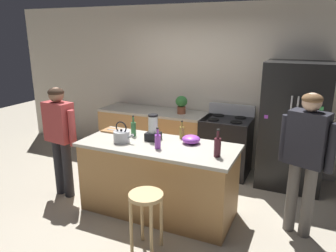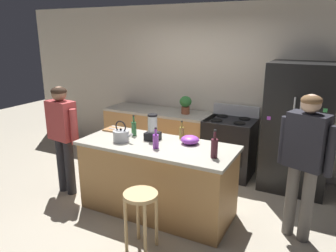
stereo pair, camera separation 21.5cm
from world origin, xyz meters
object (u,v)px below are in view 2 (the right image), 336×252
at_px(refrigerator, 298,128).
at_px(person_by_sink_right, 305,155).
at_px(bottle_wine, 214,147).
at_px(bottle_vinegar, 182,132).
at_px(potted_plant, 186,104).
at_px(tea_kettle, 121,135).
at_px(chef_knife, 116,129).
at_px(kitchen_island, 157,178).
at_px(blender_appliance, 153,129).
at_px(bottle_olive_oil, 134,128).
at_px(stove_range, 229,147).
at_px(bar_stool, 141,206).
at_px(bottle_soda, 156,141).
at_px(cutting_board, 115,130).
at_px(person_by_island_left, 62,130).
at_px(mixing_bowl, 190,140).

relative_size(refrigerator, person_by_sink_right, 1.13).
bearing_deg(bottle_wine, bottle_vinegar, 144.08).
xyz_separation_m(potted_plant, tea_kettle, (-0.13, -1.67, -0.09)).
bearing_deg(chef_knife, kitchen_island, -21.94).
bearing_deg(blender_appliance, person_by_sink_right, 4.11).
relative_size(person_by_sink_right, bottle_olive_oil, 5.96).
distance_m(refrigerator, bottle_vinegar, 1.74).
relative_size(stove_range, blender_appliance, 3.28).
bearing_deg(bar_stool, blender_appliance, 111.84).
height_order(bottle_wine, bottle_soda, bottle_wine).
distance_m(potted_plant, bottle_wine, 1.99).
bearing_deg(tea_kettle, cutting_board, 135.56).
distance_m(potted_plant, bottle_vinegar, 1.33).
bearing_deg(person_by_sink_right, bar_stool, -145.74).
bearing_deg(bottle_olive_oil, refrigerator, 35.27).
bearing_deg(bottle_soda, person_by_island_left, 179.80).
height_order(bottle_olive_oil, chef_knife, bottle_olive_oil).
distance_m(potted_plant, tea_kettle, 1.68).
bearing_deg(potted_plant, bar_stool, -76.79).
relative_size(refrigerator, bottle_olive_oil, 6.72).
distance_m(bottle_soda, chef_knife, 0.92).
xyz_separation_m(bottle_wine, mixing_bowl, (-0.42, 0.30, -0.07)).
height_order(kitchen_island, potted_plant, potted_plant).
bearing_deg(bottle_wine, bar_stool, -131.02).
xyz_separation_m(bar_stool, bottle_vinegar, (-0.04, 1.07, 0.50)).
distance_m(bottle_wine, bottle_olive_oil, 1.24).
distance_m(kitchen_island, stove_range, 1.60).
height_order(bottle_wine, tea_kettle, bottle_wine).
relative_size(bottle_vinegar, bottle_olive_oil, 0.86).
relative_size(person_by_sink_right, chef_knife, 7.48).
bearing_deg(blender_appliance, tea_kettle, -144.37).
height_order(person_by_sink_right, potted_plant, person_by_sink_right).
bearing_deg(bottle_soda, bottle_vinegar, 76.04).
height_order(person_by_island_left, bottle_olive_oil, person_by_island_left).
bearing_deg(chef_knife, stove_range, 40.26).
bearing_deg(tea_kettle, stove_range, 60.84).
relative_size(person_by_island_left, bottle_soda, 6.05).
bearing_deg(potted_plant, tea_kettle, -94.30).
bearing_deg(bottle_olive_oil, bottle_vinegar, 14.71).
xyz_separation_m(potted_plant, blender_appliance, (0.20, -1.44, -0.03)).
bearing_deg(bar_stool, bottle_soda, 104.39).
bearing_deg(person_by_island_left, bottle_soda, -0.20).
distance_m(potted_plant, bottle_soda, 1.74).
height_order(mixing_bowl, chef_knife, mixing_bowl).
relative_size(person_by_island_left, chef_knife, 7.04).
xyz_separation_m(kitchen_island, bottle_olive_oil, (-0.43, 0.16, 0.56)).
relative_size(refrigerator, bottle_wine, 5.87).
xyz_separation_m(bar_stool, tea_kettle, (-0.66, 0.62, 0.49)).
bearing_deg(blender_appliance, mixing_bowl, 9.72).
relative_size(kitchen_island, person_by_island_left, 1.26).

